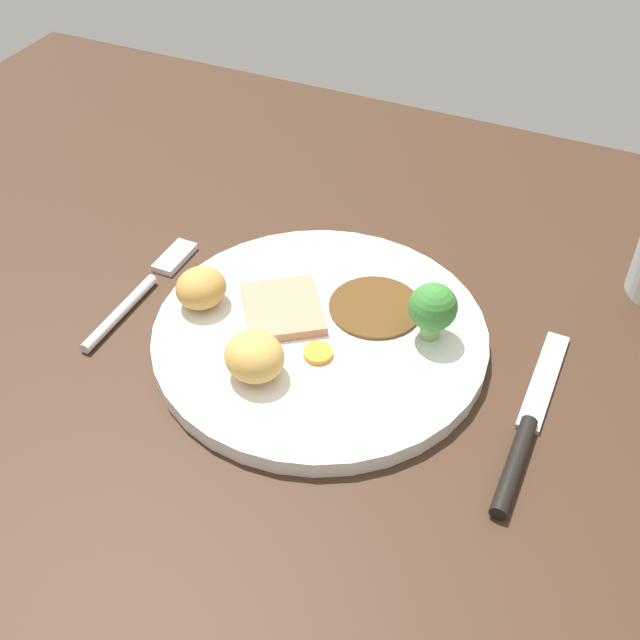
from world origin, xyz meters
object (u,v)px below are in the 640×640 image
dinner_plate (320,336)px  broccoli_floret (433,308)px  roast_potato_left (254,357)px  carrot_coin_front (318,353)px  roast_potato_right (201,288)px  fork (144,288)px  knife (526,432)px  meat_slice_main (283,309)px

dinner_plate → broccoli_floret: 9.18cm
roast_potato_left → carrot_coin_front: (3.40, 3.62, -1.53)cm
roast_potato_right → fork: 6.72cm
dinner_plate → roast_potato_right: size_ratio=6.27×
carrot_coin_front → roast_potato_left: bearing=-133.2°
dinner_plate → knife: (17.06, -2.66, -0.25)cm
carrot_coin_front → knife: (16.02, -0.01, -1.16)cm
roast_potato_left → broccoli_floret: broccoli_floret is taller
roast_potato_right → dinner_plate: bearing=6.1°
dinner_plate → fork: size_ratio=1.72×
broccoli_floret → knife: 11.29cm
meat_slice_main → carrot_coin_front: 5.59cm
meat_slice_main → carrot_coin_front: bearing=-35.5°
dinner_plate → carrot_coin_front: size_ratio=11.60×
dinner_plate → meat_slice_main: (-3.52, 0.60, 1.10)cm
roast_potato_left → broccoli_floret: bearing=41.6°
dinner_plate → knife: dinner_plate is taller
dinner_plate → fork: dinner_plate is taller
meat_slice_main → roast_potato_left: bearing=-80.5°
roast_potato_left → carrot_coin_front: size_ratio=2.02×
meat_slice_main → fork: size_ratio=0.44×
meat_slice_main → carrot_coin_front: meat_slice_main is taller
meat_slice_main → knife: 20.87cm
meat_slice_main → roast_potato_right: (-6.41, -1.65, 1.18)cm
fork → knife: bearing=-93.3°
meat_slice_main → fork: meat_slice_main is taller
roast_potato_left → roast_potato_right: 9.19cm
roast_potato_right → fork: (-6.18, 0.49, -2.59)cm
carrot_coin_front → fork: (-17.14, 2.09, -1.22)cm
fork → carrot_coin_front: bearing=-96.6°
fork → meat_slice_main: bearing=-84.4°
broccoli_floret → fork: bearing=-171.8°
dinner_plate → roast_potato_left: bearing=-110.7°
carrot_coin_front → broccoli_floret: (6.95, 5.57, 2.55)cm
dinner_plate → knife: 17.27cm
broccoli_floret → roast_potato_left: bearing=-138.4°
fork → knife: size_ratio=0.82×
roast_potato_left → carrot_coin_front: bearing=46.8°
fork → dinner_plate: bearing=-87.7°
dinner_plate → fork: bearing=-178.0°
broccoli_floret → knife: broccoli_floret is taller
knife → broccoli_floret: bearing=58.5°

